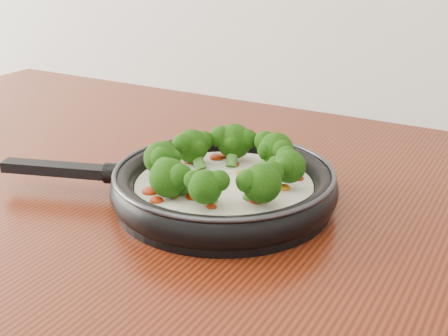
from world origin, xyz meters
The scene contains 1 object.
skillet centered at (0.03, 1.04, 0.93)m, with size 0.47×0.36×0.08m.
Camera 1 is at (0.37, 0.44, 1.23)m, focal length 47.17 mm.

